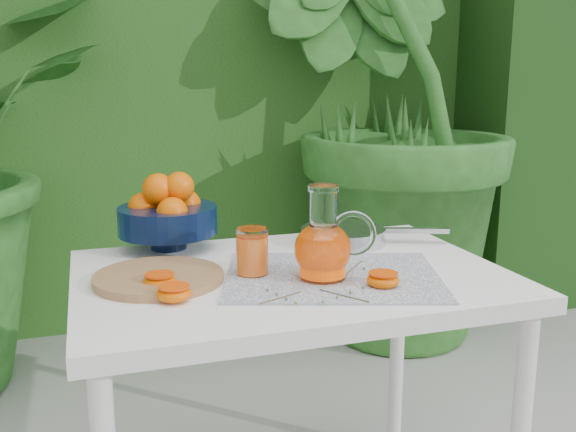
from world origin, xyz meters
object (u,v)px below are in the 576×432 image
object	(u,v)px
white_table	(291,304)
cutting_board	(159,278)
fruit_bowl	(167,214)
juice_pitcher	(324,247)
saute_pan	(344,235)

from	to	relation	value
white_table	cutting_board	xyz separation A→B (m)	(-0.31, 0.01, 0.09)
cutting_board	fruit_bowl	distance (m)	0.30
white_table	cutting_board	distance (m)	0.32
cutting_board	juice_pitcher	distance (m)	0.38
fruit_bowl	cutting_board	bearing A→B (deg)	-101.73
fruit_bowl	saute_pan	xyz separation A→B (m)	(0.47, -0.09, -0.07)
fruit_bowl	saute_pan	size ratio (longest dim) A/B	0.66
white_table	cutting_board	bearing A→B (deg)	177.33
white_table	saute_pan	distance (m)	0.32
cutting_board	juice_pitcher	xyz separation A→B (m)	(0.36, -0.10, 0.07)
fruit_bowl	saute_pan	distance (m)	0.49
juice_pitcher	saute_pan	size ratio (longest dim) A/B	0.50
juice_pitcher	fruit_bowl	bearing A→B (deg)	127.86
fruit_bowl	juice_pitcher	bearing A→B (deg)	-52.14
juice_pitcher	cutting_board	bearing A→B (deg)	164.26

